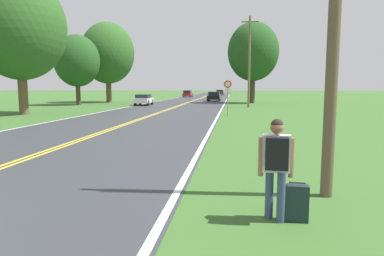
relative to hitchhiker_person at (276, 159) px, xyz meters
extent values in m
cylinder|color=#38476B|center=(-0.08, 0.13, -0.63)|extent=(0.14, 0.14, 0.82)
cylinder|color=#38476B|center=(0.09, -0.05, -0.63)|extent=(0.14, 0.14, 0.82)
cube|color=silver|center=(0.00, 0.04, 0.09)|extent=(0.46, 0.22, 0.62)
sphere|color=#936647|center=(0.00, 0.04, 0.52)|extent=(0.22, 0.22, 0.22)
sphere|color=#2D2319|center=(0.00, 0.04, 0.56)|extent=(0.21, 0.21, 0.21)
cylinder|color=#936647|center=(-0.24, 0.06, 0.03)|extent=(0.09, 0.09, 0.65)
cylinder|color=#936647|center=(0.25, 0.02, 0.03)|extent=(0.09, 0.09, 0.65)
cube|color=black|center=(-0.01, -0.14, 0.12)|extent=(0.37, 0.20, 0.52)
cube|color=#19282D|center=(0.35, 0.03, -0.74)|extent=(0.39, 0.21, 0.61)
cylinder|color=black|center=(0.35, 0.03, -0.39)|extent=(0.27, 0.04, 0.02)
cylinder|color=gray|center=(-1.14, 20.33, 0.29)|extent=(0.07, 0.07, 2.68)
cylinder|color=silver|center=(-1.14, 20.31, 1.38)|extent=(0.60, 0.02, 0.60)
torus|color=red|center=(-1.14, 20.30, 1.38)|extent=(0.55, 0.07, 0.55)
cube|color=silver|center=(-1.14, 20.31, 0.83)|extent=(0.44, 0.02, 0.44)
cylinder|color=brown|center=(1.20, 1.46, 2.58)|extent=(0.24, 0.24, 7.26)
cylinder|color=brown|center=(0.92, 31.90, 3.77)|extent=(0.24, 0.24, 9.63)
cube|color=brown|center=(0.92, 31.90, 7.98)|extent=(1.80, 0.12, 0.10)
cylinder|color=#473828|center=(1.83, 41.83, 0.96)|extent=(0.68, 0.68, 4.01)
ellipsoid|color=#234C1E|center=(1.83, 41.83, 5.87)|extent=(6.83, 6.83, 7.85)
cylinder|color=brown|center=(-17.43, 20.03, 0.87)|extent=(0.71, 0.71, 3.82)
ellipsoid|color=#2D5B23|center=(-17.43, 20.03, 5.81)|extent=(7.14, 7.14, 8.21)
cylinder|color=#473828|center=(-19.57, 34.38, 0.48)|extent=(0.54, 0.54, 3.04)
ellipsoid|color=#234C1E|center=(-19.57, 34.38, 4.30)|extent=(5.42, 5.42, 6.23)
cylinder|color=brown|center=(-18.43, 41.74, 0.85)|extent=(0.74, 0.74, 3.78)
ellipsoid|color=#2D5B23|center=(-18.43, 41.74, 5.90)|extent=(7.45, 7.45, 8.56)
cylinder|color=black|center=(-12.30, 36.09, -0.69)|extent=(0.23, 0.72, 0.71)
cylinder|color=black|center=(-10.79, 36.16, -0.69)|extent=(0.23, 0.72, 0.71)
cylinder|color=black|center=(-12.19, 33.53, -0.69)|extent=(0.23, 0.72, 0.71)
cylinder|color=black|center=(-10.68, 33.60, -0.69)|extent=(0.23, 0.72, 0.71)
cube|color=white|center=(-11.49, 34.85, -0.45)|extent=(1.89, 4.21, 0.54)
cube|color=#1E232D|center=(-11.48, 34.68, 0.05)|extent=(1.61, 2.34, 0.45)
cylinder|color=black|center=(-2.88, 46.66, -0.74)|extent=(0.21, 0.62, 0.61)
cylinder|color=black|center=(-4.60, 46.68, -0.74)|extent=(0.21, 0.62, 0.61)
cylinder|color=black|center=(-2.85, 49.27, -0.74)|extent=(0.21, 0.62, 0.61)
cylinder|color=black|center=(-4.57, 49.29, -0.74)|extent=(0.21, 0.62, 0.61)
cube|color=black|center=(-3.73, 47.97, -0.48)|extent=(1.96, 4.22, 0.59)
cube|color=#1E232D|center=(-3.73, 48.14, 0.11)|extent=(1.71, 2.33, 0.59)
cylinder|color=black|center=(-11.51, 70.71, -0.73)|extent=(0.20, 0.63, 0.63)
cylinder|color=black|center=(-9.96, 70.71, -0.73)|extent=(0.20, 0.63, 0.63)
cylinder|color=black|center=(-11.51, 67.91, -0.73)|extent=(0.20, 0.63, 0.63)
cylinder|color=black|center=(-9.97, 67.91, -0.73)|extent=(0.20, 0.63, 0.63)
cube|color=#A81E1E|center=(-10.74, 69.31, -0.48)|extent=(1.76, 4.52, 0.56)
cube|color=#1E232D|center=(-10.74, 69.13, 0.09)|extent=(1.54, 2.49, 0.59)
cylinder|color=black|center=(-3.45, 84.28, -0.69)|extent=(0.22, 0.71, 0.70)
cylinder|color=black|center=(-5.17, 84.22, -0.69)|extent=(0.22, 0.71, 0.70)
cylinder|color=black|center=(-3.54, 86.87, -0.69)|extent=(0.22, 0.71, 0.70)
cylinder|color=black|center=(-5.26, 86.81, -0.69)|extent=(0.22, 0.71, 0.70)
cube|color=maroon|center=(-4.35, 85.55, -0.40)|extent=(2.06, 4.24, 0.66)
cube|color=#1E232D|center=(-4.35, 85.55, 0.16)|extent=(1.79, 2.98, 0.46)
camera|label=1|loc=(-0.71, -5.61, 1.18)|focal=32.00mm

